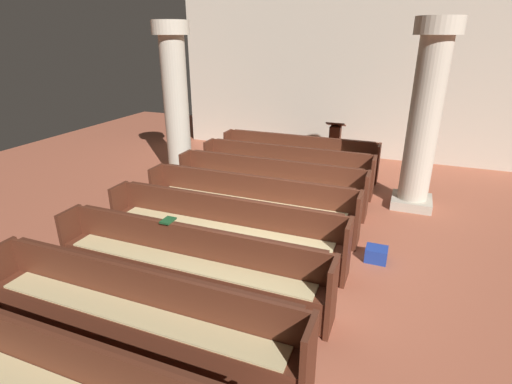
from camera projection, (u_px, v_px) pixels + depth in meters
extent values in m
plane|color=#AD5B42|center=(282.00, 257.00, 6.08)|extent=(19.20, 19.20, 0.00)
cube|color=beige|center=(354.00, 73.00, 10.49)|extent=(10.00, 0.16, 4.50)
cube|color=#562819|center=(298.00, 156.00, 9.66)|extent=(3.72, 0.38, 0.05)
cube|color=#562819|center=(300.00, 145.00, 9.71)|extent=(3.72, 0.04, 0.44)
cube|color=#492215|center=(301.00, 136.00, 9.68)|extent=(3.57, 0.06, 0.02)
cube|color=#4E2416|center=(228.00, 148.00, 10.29)|extent=(0.06, 0.44, 0.90)
cube|color=#4E2416|center=(378.00, 164.00, 9.01)|extent=(0.06, 0.44, 0.90)
cube|color=#522618|center=(296.00, 166.00, 9.59)|extent=(3.72, 0.03, 0.39)
cube|color=#D1BC84|center=(298.00, 155.00, 9.63)|extent=(3.42, 0.32, 0.03)
cube|color=#562819|center=(285.00, 169.00, 8.74)|extent=(3.72, 0.38, 0.05)
cube|color=#562819|center=(288.00, 156.00, 8.80)|extent=(3.72, 0.04, 0.44)
cube|color=#492215|center=(288.00, 146.00, 8.76)|extent=(3.57, 0.06, 0.02)
cube|color=#4E2416|center=(210.00, 159.00, 9.38)|extent=(0.06, 0.44, 0.90)
cube|color=#4E2416|center=(372.00, 178.00, 8.10)|extent=(0.06, 0.44, 0.90)
cube|color=#522618|center=(282.00, 180.00, 8.67)|extent=(3.72, 0.03, 0.39)
cube|color=#D1BC84|center=(285.00, 167.00, 8.71)|extent=(3.42, 0.32, 0.03)
cube|color=#562819|center=(269.00, 184.00, 7.83)|extent=(3.72, 0.38, 0.05)
cube|color=#562819|center=(272.00, 170.00, 7.88)|extent=(3.72, 0.04, 0.44)
cube|color=#492215|center=(273.00, 159.00, 7.84)|extent=(3.57, 0.06, 0.02)
cube|color=#4E2416|center=(187.00, 172.00, 8.46)|extent=(0.06, 0.44, 0.90)
cube|color=#4E2416|center=(366.00, 197.00, 7.18)|extent=(0.06, 0.44, 0.90)
cube|color=#522618|center=(266.00, 197.00, 7.76)|extent=(3.72, 0.03, 0.39)
cube|color=#D1BC84|center=(269.00, 183.00, 7.80)|extent=(3.42, 0.32, 0.03)
cube|color=#562819|center=(249.00, 204.00, 6.91)|extent=(3.72, 0.38, 0.05)
cube|color=#562819|center=(252.00, 188.00, 6.97)|extent=(3.72, 0.04, 0.44)
cube|color=#492215|center=(253.00, 176.00, 6.93)|extent=(3.57, 0.06, 0.02)
cube|color=#4E2416|center=(158.00, 189.00, 7.55)|extent=(0.06, 0.44, 0.90)
cube|color=#4E2416|center=(358.00, 220.00, 6.26)|extent=(0.06, 0.44, 0.90)
cube|color=#522618|center=(245.00, 219.00, 6.84)|extent=(3.72, 0.03, 0.39)
cube|color=#D1BC84|center=(248.00, 203.00, 6.88)|extent=(3.42, 0.32, 0.03)
cube|color=#562819|center=(222.00, 230.00, 6.00)|extent=(3.72, 0.38, 0.05)
cube|color=#562819|center=(227.00, 211.00, 6.05)|extent=(3.72, 0.04, 0.44)
cube|color=#492215|center=(228.00, 197.00, 6.01)|extent=(3.57, 0.06, 0.02)
cube|color=#4E2416|center=(122.00, 210.00, 6.63)|extent=(0.06, 0.44, 0.90)
cube|color=#4E2416|center=(347.00, 252.00, 5.35)|extent=(0.06, 0.44, 0.90)
cube|color=#522618|center=(218.00, 248.00, 5.93)|extent=(3.72, 0.03, 0.39)
cube|color=#D1BC84|center=(222.00, 228.00, 5.97)|extent=(3.42, 0.32, 0.03)
cube|color=#562819|center=(186.00, 265.00, 5.08)|extent=(3.72, 0.38, 0.05)
cube|color=#562819|center=(192.00, 242.00, 5.14)|extent=(3.72, 0.04, 0.44)
cube|color=#492215|center=(193.00, 226.00, 5.10)|extent=(3.57, 0.06, 0.02)
cube|color=#4E2416|center=(73.00, 238.00, 5.72)|extent=(0.06, 0.44, 0.90)
cube|color=#4E2416|center=(332.00, 297.00, 4.43)|extent=(0.06, 0.44, 0.90)
cube|color=#522618|center=(180.00, 287.00, 5.01)|extent=(3.72, 0.03, 0.39)
cube|color=#D1BC84|center=(185.00, 263.00, 5.05)|extent=(3.42, 0.32, 0.03)
cube|color=#562819|center=(135.00, 316.00, 4.17)|extent=(3.72, 0.38, 0.05)
cube|color=#562819|center=(142.00, 287.00, 4.22)|extent=(3.72, 0.04, 0.44)
cube|color=#492215|center=(142.00, 268.00, 4.18)|extent=(3.57, 0.06, 0.02)
cube|color=#4E2416|center=(7.00, 277.00, 4.80)|extent=(0.06, 0.44, 0.90)
cube|color=#4E2416|center=(308.00, 365.00, 3.52)|extent=(0.06, 0.44, 0.90)
cube|color=#522618|center=(126.00, 343.00, 4.10)|extent=(3.72, 0.03, 0.39)
cube|color=#D1BC84|center=(133.00, 314.00, 4.14)|extent=(3.42, 0.32, 0.03)
cube|color=#562819|center=(64.00, 357.00, 3.30)|extent=(3.72, 0.04, 0.44)
cube|color=#492215|center=(64.00, 334.00, 3.27)|extent=(3.57, 0.06, 0.02)
cube|color=#B6AD9A|center=(411.00, 202.00, 7.88)|extent=(0.76, 0.76, 0.18)
cylinder|color=beige|center=(424.00, 122.00, 7.29)|extent=(0.56, 0.56, 3.02)
cylinder|color=beige|center=(439.00, 25.00, 6.67)|extent=(0.82, 0.82, 0.30)
cube|color=#B6AD9A|center=(181.00, 171.00, 9.68)|extent=(0.76, 0.76, 0.18)
cylinder|color=beige|center=(176.00, 105.00, 9.08)|extent=(0.56, 0.56, 3.02)
cylinder|color=beige|center=(170.00, 27.00, 8.46)|extent=(0.82, 0.82, 0.30)
cube|color=#492215|center=(333.00, 160.00, 10.72)|extent=(0.45, 0.45, 0.06)
cube|color=#562819|center=(334.00, 144.00, 10.55)|extent=(0.28, 0.28, 0.95)
cube|color=#5B2A1A|center=(336.00, 124.00, 10.35)|extent=(0.48, 0.35, 0.15)
cube|color=#194723|center=(168.00, 220.00, 5.21)|extent=(0.14, 0.20, 0.03)
cube|color=navy|center=(376.00, 254.00, 5.96)|extent=(0.32, 0.28, 0.22)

